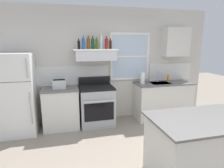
{
  "coord_description": "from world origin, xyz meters",
  "views": [
    {
      "loc": [
        -0.91,
        -2.27,
        1.88
      ],
      "look_at": [
        -0.05,
        1.2,
        1.1
      ],
      "focal_mm": 30.32,
      "sensor_mm": 36.0,
      "label": 1
    }
  ],
  "objects_px": {
    "bottle_amber_wine": "(88,43)",
    "bottle_brown_stout": "(110,45)",
    "bottle_dark_green_wine": "(93,44)",
    "stove_range": "(97,105)",
    "dish_soap_bottle": "(168,78)",
    "bottle_blue_liqueur": "(83,44)",
    "paper_towel_roll": "(143,78)",
    "bottle_red_label_wine": "(106,44)",
    "bottle_clear_tall": "(101,43)",
    "bottle_olive_oil_square": "(97,44)",
    "toaster": "(59,84)",
    "refrigerator": "(17,94)",
    "kitchen_island": "(200,149)",
    "bottle_balsamic_dark": "(79,45)"
  },
  "relations": [
    {
      "from": "bottle_olive_oil_square",
      "to": "dish_soap_bottle",
      "type": "relative_size",
      "value": 1.46
    },
    {
      "from": "bottle_olive_oil_square",
      "to": "kitchen_island",
      "type": "distance_m",
      "value": 2.9
    },
    {
      "from": "bottle_amber_wine",
      "to": "stove_range",
      "type": "bearing_deg",
      "value": -36.2
    },
    {
      "from": "bottle_amber_wine",
      "to": "bottle_brown_stout",
      "type": "bearing_deg",
      "value": 4.61
    },
    {
      "from": "bottle_blue_liqueur",
      "to": "paper_towel_roll",
      "type": "height_order",
      "value": "bottle_blue_liqueur"
    },
    {
      "from": "bottle_clear_tall",
      "to": "kitchen_island",
      "type": "height_order",
      "value": "bottle_clear_tall"
    },
    {
      "from": "bottle_amber_wine",
      "to": "bottle_clear_tall",
      "type": "relative_size",
      "value": 0.87
    },
    {
      "from": "paper_towel_roll",
      "to": "refrigerator",
      "type": "bearing_deg",
      "value": -178.76
    },
    {
      "from": "bottle_balsamic_dark",
      "to": "kitchen_island",
      "type": "bearing_deg",
      "value": -58.02
    },
    {
      "from": "refrigerator",
      "to": "bottle_blue_liqueur",
      "type": "xyz_separation_m",
      "value": [
        1.39,
        0.06,
        1.02
      ]
    },
    {
      "from": "bottle_brown_stout",
      "to": "toaster",
      "type": "bearing_deg",
      "value": -173.98
    },
    {
      "from": "bottle_balsamic_dark",
      "to": "bottle_blue_liqueur",
      "type": "xyz_separation_m",
      "value": [
        0.09,
        -0.09,
        0.02
      ]
    },
    {
      "from": "bottle_olive_oil_square",
      "to": "bottle_clear_tall",
      "type": "relative_size",
      "value": 0.78
    },
    {
      "from": "bottle_brown_stout",
      "to": "paper_towel_roll",
      "type": "xyz_separation_m",
      "value": [
        0.77,
        -0.11,
        -0.8
      ]
    },
    {
      "from": "bottle_brown_stout",
      "to": "dish_soap_bottle",
      "type": "relative_size",
      "value": 1.29
    },
    {
      "from": "bottle_amber_wine",
      "to": "paper_towel_roll",
      "type": "height_order",
      "value": "bottle_amber_wine"
    },
    {
      "from": "toaster",
      "to": "bottle_olive_oil_square",
      "type": "distance_m",
      "value": 1.21
    },
    {
      "from": "refrigerator",
      "to": "kitchen_island",
      "type": "height_order",
      "value": "refrigerator"
    },
    {
      "from": "bottle_brown_stout",
      "to": "refrigerator",
      "type": "bearing_deg",
      "value": -175.18
    },
    {
      "from": "refrigerator",
      "to": "bottle_amber_wine",
      "type": "height_order",
      "value": "bottle_amber_wine"
    },
    {
      "from": "refrigerator",
      "to": "dish_soap_bottle",
      "type": "xyz_separation_m",
      "value": [
        3.53,
        0.16,
        0.16
      ]
    },
    {
      "from": "stove_range",
      "to": "dish_soap_bottle",
      "type": "distance_m",
      "value": 1.96
    },
    {
      "from": "bottle_balsamic_dark",
      "to": "bottle_amber_wine",
      "type": "distance_m",
      "value": 0.21
    },
    {
      "from": "stove_range",
      "to": "kitchen_island",
      "type": "xyz_separation_m",
      "value": [
        1.08,
        -2.16,
        -0.01
      ]
    },
    {
      "from": "kitchen_island",
      "to": "bottle_dark_green_wine",
      "type": "bearing_deg",
      "value": 116.71
    },
    {
      "from": "bottle_clear_tall",
      "to": "dish_soap_bottle",
      "type": "distance_m",
      "value": 1.94
    },
    {
      "from": "bottle_olive_oil_square",
      "to": "stove_range",
      "type": "bearing_deg",
      "value": -106.46
    },
    {
      "from": "bottle_blue_liqueur",
      "to": "bottle_olive_oil_square",
      "type": "bearing_deg",
      "value": 21.0
    },
    {
      "from": "bottle_red_label_wine",
      "to": "bottle_blue_liqueur",
      "type": "bearing_deg",
      "value": -178.3
    },
    {
      "from": "toaster",
      "to": "bottle_red_label_wine",
      "type": "relative_size",
      "value": 1.05
    },
    {
      "from": "stove_range",
      "to": "bottle_blue_liqueur",
      "type": "relative_size",
      "value": 3.85
    },
    {
      "from": "refrigerator",
      "to": "bottle_blue_liqueur",
      "type": "height_order",
      "value": "bottle_blue_liqueur"
    },
    {
      "from": "toaster",
      "to": "paper_towel_roll",
      "type": "relative_size",
      "value": 1.1
    },
    {
      "from": "bottle_red_label_wine",
      "to": "bottle_olive_oil_square",
      "type": "bearing_deg",
      "value": 153.23
    },
    {
      "from": "bottle_amber_wine",
      "to": "paper_towel_roll",
      "type": "bearing_deg",
      "value": -3.06
    },
    {
      "from": "toaster",
      "to": "bottle_olive_oil_square",
      "type": "xyz_separation_m",
      "value": [
        0.86,
        0.13,
        0.85
      ]
    },
    {
      "from": "paper_towel_roll",
      "to": "dish_soap_bottle",
      "type": "xyz_separation_m",
      "value": [
        0.74,
        0.1,
        -0.04
      ]
    },
    {
      "from": "bottle_clear_tall",
      "to": "bottle_brown_stout",
      "type": "bearing_deg",
      "value": 4.51
    },
    {
      "from": "bottle_brown_stout",
      "to": "kitchen_island",
      "type": "distance_m",
      "value": 2.78
    },
    {
      "from": "bottle_olive_oil_square",
      "to": "bottle_clear_tall",
      "type": "xyz_separation_m",
      "value": [
        0.11,
        -0.03,
        0.03
      ]
    },
    {
      "from": "bottle_blue_liqueur",
      "to": "bottle_dark_green_wine",
      "type": "distance_m",
      "value": 0.21
    },
    {
      "from": "bottle_red_label_wine",
      "to": "bottle_brown_stout",
      "type": "xyz_separation_m",
      "value": [
        0.11,
        0.09,
        -0.02
      ]
    },
    {
      "from": "bottle_clear_tall",
      "to": "bottle_dark_green_wine",
      "type": "bearing_deg",
      "value": -166.24
    },
    {
      "from": "bottle_olive_oil_square",
      "to": "dish_soap_bottle",
      "type": "bearing_deg",
      "value": -0.61
    },
    {
      "from": "bottle_dark_green_wine",
      "to": "bottle_brown_stout",
      "type": "distance_m",
      "value": 0.42
    },
    {
      "from": "bottle_amber_wine",
      "to": "bottle_red_label_wine",
      "type": "xyz_separation_m",
      "value": [
        0.39,
        -0.05,
        -0.0
      ]
    },
    {
      "from": "bottle_balsamic_dark",
      "to": "bottle_brown_stout",
      "type": "distance_m",
      "value": 0.71
    },
    {
      "from": "dish_soap_bottle",
      "to": "paper_towel_roll",
      "type": "bearing_deg",
      "value": -172.33
    },
    {
      "from": "bottle_red_label_wine",
      "to": "bottle_balsamic_dark",
      "type": "bearing_deg",
      "value": 172.85
    },
    {
      "from": "bottle_dark_green_wine",
      "to": "bottle_olive_oil_square",
      "type": "height_order",
      "value": "bottle_dark_green_wine"
    }
  ]
}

